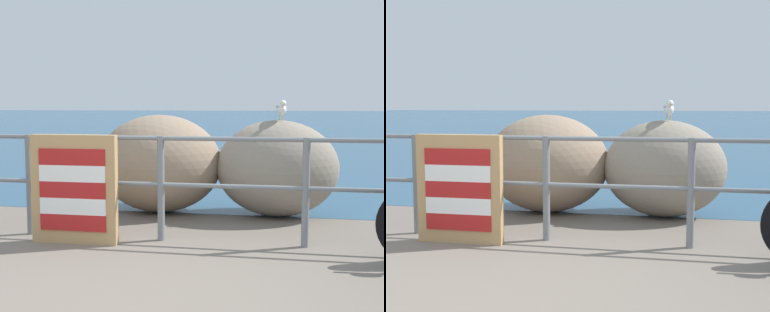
{
  "view_description": "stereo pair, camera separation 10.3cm",
  "coord_description": "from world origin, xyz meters",
  "views": [
    {
      "loc": [
        1.2,
        -3.26,
        1.33
      ],
      "look_at": [
        0.23,
        2.03,
        0.79
      ],
      "focal_mm": 49.11,
      "sensor_mm": 36.0,
      "label": 1
    },
    {
      "loc": [
        1.3,
        -3.24,
        1.33
      ],
      "look_at": [
        0.23,
        2.03,
        0.79
      ],
      "focal_mm": 49.11,
      "sensor_mm": 36.0,
      "label": 2
    }
  ],
  "objects": [
    {
      "name": "breakwater_boulder_main",
      "position": [
        1.08,
        2.98,
        0.57
      ],
      "size": [
        1.44,
        1.13,
        1.14
      ],
      "color": "gray",
      "rests_on": "ground"
    },
    {
      "name": "seagull",
      "position": [
        1.13,
        2.91,
        1.28
      ],
      "size": [
        0.15,
        0.34,
        0.23
      ],
      "rotation": [
        0.0,
        0.0,
        4.85
      ],
      "color": "gold",
      "rests_on": "breakwater_boulder_main"
    },
    {
      "name": "folded_deckchair_stack",
      "position": [
        -0.78,
        1.38,
        0.52
      ],
      "size": [
        0.84,
        0.1,
        1.04
      ],
      "color": "tan",
      "rests_on": "ground_plane"
    },
    {
      "name": "breakwater_boulder_left",
      "position": [
        -0.35,
        2.99,
        0.6
      ],
      "size": [
        1.53,
        1.28,
        1.2
      ],
      "color": "gray",
      "rests_on": "ground"
    },
    {
      "name": "promenade_railing",
      "position": [
        0.0,
        1.63,
        0.64
      ],
      "size": [
        8.31,
        0.07,
        1.02
      ],
      "color": "slate",
      "rests_on": "ground_plane"
    },
    {
      "name": "sea_surface",
      "position": [
        0.0,
        47.91,
        0.0
      ],
      "size": [
        120.0,
        90.0,
        0.01
      ],
      "primitive_type": "cube",
      "color": "navy",
      "rests_on": "ground_plane"
    },
    {
      "name": "ground_plane",
      "position": [
        0.0,
        20.0,
        -0.05
      ],
      "size": [
        120.0,
        120.0,
        0.1
      ],
      "primitive_type": "cube",
      "color": "#6B6056"
    }
  ]
}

